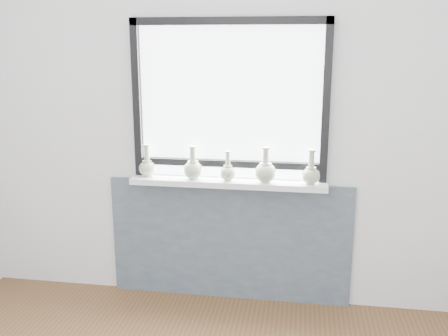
# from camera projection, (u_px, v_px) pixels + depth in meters

# --- Properties ---
(back_wall) EXTENTS (3.60, 0.02, 2.60)m
(back_wall) POSITION_uv_depth(u_px,v_px,m) (230.00, 118.00, 3.34)
(back_wall) COLOR silver
(back_wall) RESTS_ON ground
(apron_panel) EXTENTS (1.70, 0.03, 0.86)m
(apron_panel) POSITION_uv_depth(u_px,v_px,m) (229.00, 241.00, 3.52)
(apron_panel) COLOR slate
(apron_panel) RESTS_ON ground
(windowsill) EXTENTS (1.32, 0.18, 0.04)m
(windowsill) POSITION_uv_depth(u_px,v_px,m) (228.00, 182.00, 3.35)
(windowsill) COLOR white
(windowsill) RESTS_ON apron_panel
(window) EXTENTS (1.30, 0.06, 1.05)m
(window) POSITION_uv_depth(u_px,v_px,m) (229.00, 98.00, 3.27)
(window) COLOR black
(window) RESTS_ON windowsill
(vase_a) EXTENTS (0.12, 0.12, 0.22)m
(vase_a) POSITION_uv_depth(u_px,v_px,m) (147.00, 167.00, 3.42)
(vase_a) COLOR #ACBC97
(vase_a) RESTS_ON windowsill
(vase_b) EXTENTS (0.13, 0.13, 0.23)m
(vase_b) POSITION_uv_depth(u_px,v_px,m) (193.00, 168.00, 3.35)
(vase_b) COLOR #ACBC97
(vase_b) RESTS_ON windowsill
(vase_c) EXTENTS (0.11, 0.11, 0.20)m
(vase_c) POSITION_uv_depth(u_px,v_px,m) (228.00, 172.00, 3.31)
(vase_c) COLOR #ACBC97
(vase_c) RESTS_ON windowsill
(vase_d) EXTENTS (0.14, 0.14, 0.24)m
(vase_d) POSITION_uv_depth(u_px,v_px,m) (265.00, 171.00, 3.26)
(vase_d) COLOR #ACBC97
(vase_d) RESTS_ON windowsill
(vase_e) EXTENTS (0.12, 0.12, 0.23)m
(vase_e) POSITION_uv_depth(u_px,v_px,m) (311.00, 174.00, 3.22)
(vase_e) COLOR #ACBC97
(vase_e) RESTS_ON windowsill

